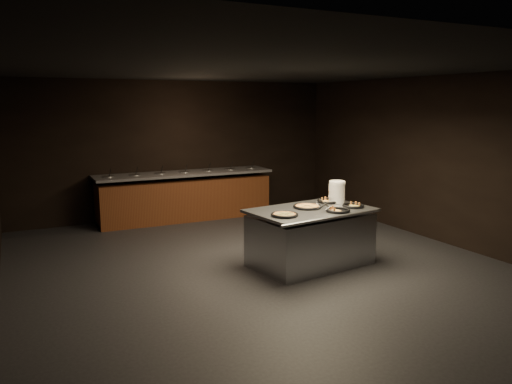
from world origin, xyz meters
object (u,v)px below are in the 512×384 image
plate_stack (337,192)px  pan_veggie_whole (284,215)px  pan_cheese_whole (307,206)px  serving_counter (310,238)px

plate_stack → pan_veggie_whole: bearing=-158.3°
pan_veggie_whole → pan_cheese_whole: 0.68m
pan_cheese_whole → serving_counter: bearing=-90.9°
serving_counter → plate_stack: 0.93m
plate_stack → pan_veggie_whole: size_ratio=0.88×
plate_stack → pan_veggie_whole: (-1.23, -0.49, -0.15)m
serving_counter → pan_cheese_whole: pan_cheese_whole is taller
serving_counter → plate_stack: (0.64, 0.25, 0.62)m
pan_veggie_whole → pan_cheese_whole: size_ratio=0.89×
serving_counter → pan_cheese_whole: size_ratio=4.47×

